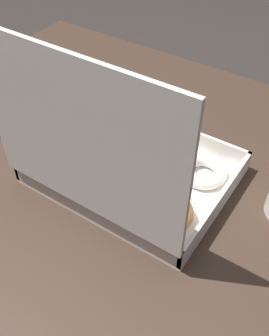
% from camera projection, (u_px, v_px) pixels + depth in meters
% --- Properties ---
extents(ground_plane, '(8.00, 8.00, 0.00)m').
position_uv_depth(ground_plane, '(124.00, 326.00, 1.30)').
color(ground_plane, '#2D2826').
extents(dining_table, '(1.23, 1.02, 0.71)m').
position_uv_depth(dining_table, '(119.00, 200.00, 0.87)').
color(dining_table, '#38281E').
rests_on(dining_table, ground_plane).
extents(donut_box, '(0.38, 0.30, 0.34)m').
position_uv_depth(donut_box, '(125.00, 168.00, 0.74)').
color(donut_box, white).
rests_on(donut_box, dining_table).
extents(paper_napkin, '(0.15, 0.13, 0.01)m').
position_uv_depth(paper_napkin, '(166.00, 106.00, 0.99)').
color(paper_napkin, white).
rests_on(paper_napkin, dining_table).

